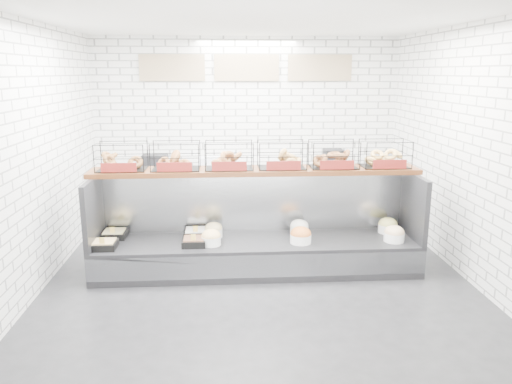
{
  "coord_description": "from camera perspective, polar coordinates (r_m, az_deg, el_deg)",
  "views": [
    {
      "loc": [
        -0.4,
        -5.6,
        2.44
      ],
      "look_at": [
        0.0,
        0.45,
        0.97
      ],
      "focal_mm": 35.0,
      "sensor_mm": 36.0,
      "label": 1
    }
  ],
  "objects": [
    {
      "name": "room_shell",
      "position": [
        6.22,
        -0.11,
        10.09
      ],
      "size": [
        5.02,
        5.51,
        3.01
      ],
      "color": "white",
      "rests_on": "ground"
    },
    {
      "name": "display_case",
      "position": [
        6.32,
        0.11,
        -5.94
      ],
      "size": [
        4.0,
        0.9,
        1.2
      ],
      "color": "black",
      "rests_on": "ground"
    },
    {
      "name": "prep_counter",
      "position": [
        8.27,
        -0.97,
        -0.18
      ],
      "size": [
        4.0,
        0.6,
        1.2
      ],
      "color": "#93969B",
      "rests_on": "ground"
    },
    {
      "name": "ground",
      "position": [
        6.12,
        0.27,
        -9.9
      ],
      "size": [
        5.5,
        5.5,
        0.0
      ],
      "primitive_type": "plane",
      "color": "black",
      "rests_on": "ground"
    },
    {
      "name": "bagel_shelf",
      "position": [
        6.22,
        -0.04,
        3.81
      ],
      "size": [
        4.1,
        0.5,
        0.4
      ],
      "color": "#3F1E0D",
      "rests_on": "display_case"
    }
  ]
}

